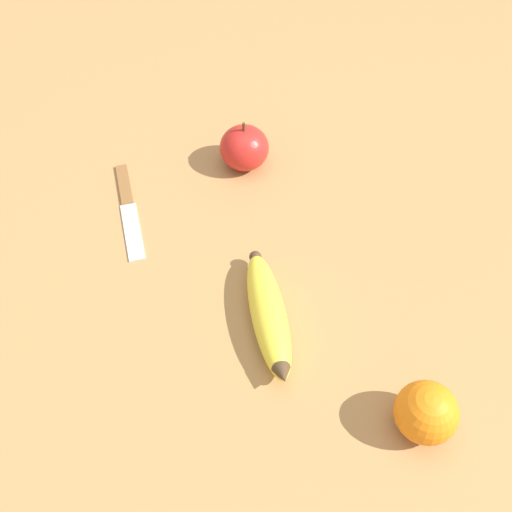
% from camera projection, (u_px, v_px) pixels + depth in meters
% --- Properties ---
extents(ground_plane, '(3.00, 3.00, 0.00)m').
position_uv_depth(ground_plane, '(287.00, 283.00, 0.77)').
color(ground_plane, '#A87A47').
extents(banana, '(0.19, 0.05, 0.04)m').
position_uv_depth(banana, '(268.00, 315.00, 0.71)').
color(banana, yellow).
rests_on(banana, ground_plane).
extents(orange, '(0.07, 0.07, 0.07)m').
position_uv_depth(orange, '(426.00, 412.00, 0.62)').
color(orange, orange).
rests_on(orange, ground_plane).
extents(apple, '(0.07, 0.07, 0.08)m').
position_uv_depth(apple, '(247.00, 147.00, 0.88)').
color(apple, red).
rests_on(apple, ground_plane).
extents(paring_knife, '(0.18, 0.02, 0.01)m').
position_uv_depth(paring_knife, '(128.00, 206.00, 0.84)').
color(paring_knife, silver).
rests_on(paring_knife, ground_plane).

